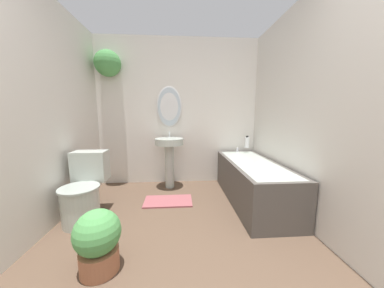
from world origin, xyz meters
The scene contains 9 objects.
wall_back centered at (-0.15, 2.88, 1.30)m, with size 2.75×0.39×2.40m.
wall_left centered at (-1.34, 1.44, 1.20)m, with size 0.06×2.99×2.40m.
wall_right centered at (1.34, 1.44, 1.20)m, with size 0.06×2.99×2.40m.
toilet centered at (-1.05, 1.72, 0.33)m, with size 0.40×0.61×0.74m.
pedestal_sink centered at (-0.15, 2.61, 0.58)m, with size 0.44×0.44×0.90m.
bathtub centered at (0.99, 2.03, 0.28)m, with size 0.62×1.60×0.62m.
shampoo_bottle centered at (1.14, 2.72, 0.71)m, with size 0.07×0.07×0.20m.
potted_plant centered at (-0.60, 0.95, 0.25)m, with size 0.33×0.33×0.48m.
bath_mat centered at (-0.15, 2.07, 0.01)m, with size 0.64×0.36×0.02m.
Camera 1 is at (-0.00, -0.39, 1.16)m, focal length 18.00 mm.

